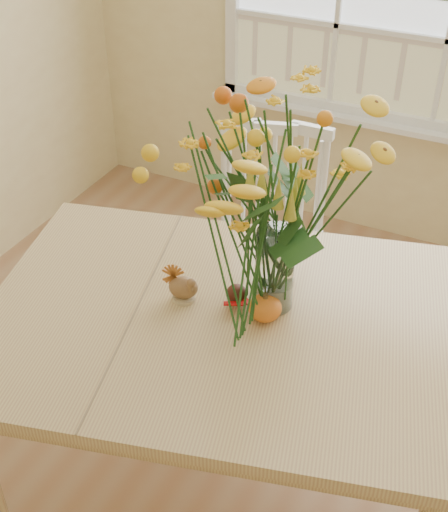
% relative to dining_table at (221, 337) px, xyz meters
% --- Properties ---
extents(dining_table, '(1.73, 1.41, 0.81)m').
position_rel_dining_table_xyz_m(dining_table, '(0.00, 0.00, 0.00)').
color(dining_table, tan).
rests_on(dining_table, floor).
extents(windsor_chair, '(0.58, 0.57, 1.01)m').
position_rel_dining_table_xyz_m(windsor_chair, '(-0.18, 0.83, -0.15)').
color(windsor_chair, white).
rests_on(windsor_chair, floor).
extents(flower_vase, '(0.58, 0.58, 0.69)m').
position_rel_dining_table_xyz_m(flower_vase, '(0.12, 0.13, 0.51)').
color(flower_vase, white).
rests_on(flower_vase, dining_table).
extents(pumpkin, '(0.11, 0.11, 0.08)m').
position_rel_dining_table_xyz_m(pumpkin, '(0.13, 0.05, 0.13)').
color(pumpkin, '#BF6416').
rests_on(pumpkin, dining_table).
extents(turkey_figurine, '(0.11, 0.09, 0.12)m').
position_rel_dining_table_xyz_m(turkey_figurine, '(-0.15, 0.02, 0.14)').
color(turkey_figurine, '#CCB78C').
rests_on(turkey_figurine, dining_table).
extents(dark_gourd, '(0.13, 0.08, 0.06)m').
position_rel_dining_table_xyz_m(dark_gourd, '(0.01, 0.08, 0.12)').
color(dark_gourd, '#38160F').
rests_on(dark_gourd, dining_table).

